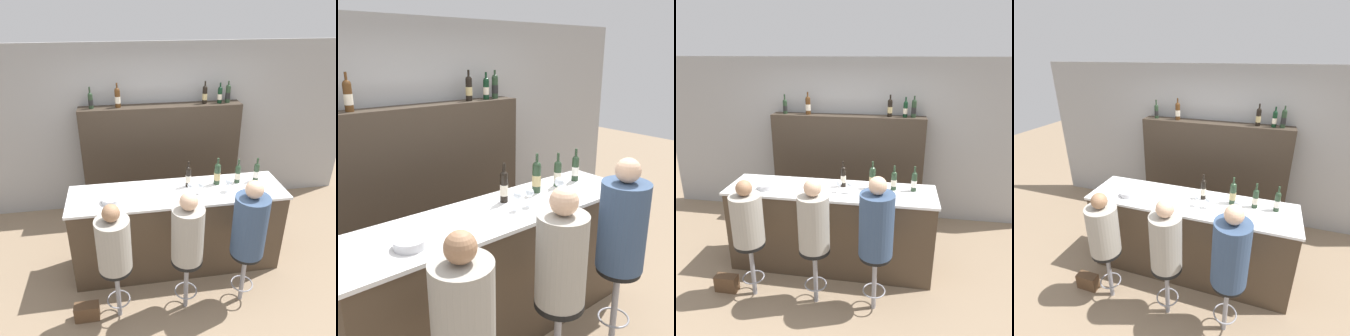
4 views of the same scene
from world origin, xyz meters
The scene contains 24 objects.
ground_plane centered at (0.00, 0.00, 0.00)m, with size 16.00×16.00×0.00m, color #8C755B.
wall_back centered at (0.00, 1.89, 1.30)m, with size 6.40×0.05×2.60m.
bar_counter centered at (0.00, 0.32, 0.54)m, with size 2.55×0.67×1.08m.
back_bar_cabinet centered at (0.00, 1.67, 0.87)m, with size 2.39×0.28×1.74m.
wine_bottle_counter_0 centered at (0.14, 0.43, 1.22)m, with size 0.07×0.07×0.33m.
wine_bottle_counter_1 centered at (0.50, 0.43, 1.22)m, with size 0.08×0.08×0.35m.
wine_bottle_counter_2 centered at (0.76, 0.43, 1.20)m, with size 0.07×0.07×0.31m.
wine_bottle_counter_3 centered at (1.00, 0.43, 1.21)m, with size 0.07×0.07×0.31m.
wine_bottle_backbar_0 centered at (-0.99, 1.67, 1.86)m, with size 0.07×0.07×0.30m.
wine_bottle_backbar_1 centered at (-0.62, 1.67, 1.88)m, with size 0.08×0.08×0.34m.
wine_bottle_backbar_2 centered at (0.64, 1.67, 1.88)m, with size 0.07×0.07×0.33m.
wine_bottle_backbar_3 centered at (0.87, 1.67, 1.86)m, with size 0.07×0.07×0.30m.
wine_bottle_backbar_4 centered at (1.00, 1.67, 1.88)m, with size 0.07×0.07×0.32m.
wine_glass_0 centered at (0.12, 0.24, 1.19)m, with size 0.07×0.07×0.15m.
wine_glass_1 centered at (0.25, 0.24, 1.19)m, with size 0.07×0.07×0.15m.
wine_glass_2 centered at (0.58, 0.24, 1.20)m, with size 0.08×0.08×0.17m.
metal_bowl centered at (-0.78, 0.21, 1.11)m, with size 0.21×0.21×0.06m.
bar_stool_left centered at (-0.77, -0.38, 0.53)m, with size 0.33×0.33×0.69m.
guest_seated_left centered at (-0.77, -0.38, 1.00)m, with size 0.34×0.34×0.73m.
bar_stool_middle centered at (-0.03, -0.38, 0.53)m, with size 0.33×0.33×0.69m.
guest_seated_middle centered at (-0.03, -0.38, 1.03)m, with size 0.33×0.33×0.79m.
bar_stool_right centered at (0.61, -0.38, 0.53)m, with size 0.33×0.33×0.69m.
guest_seated_right centered at (0.61, -0.38, 1.06)m, with size 0.35×0.35×0.85m.
handbag centered at (-1.11, -0.38, 0.10)m, with size 0.26×0.12×0.20m.
Camera 1 is at (-0.65, -2.93, 3.05)m, focal length 35.00 mm.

